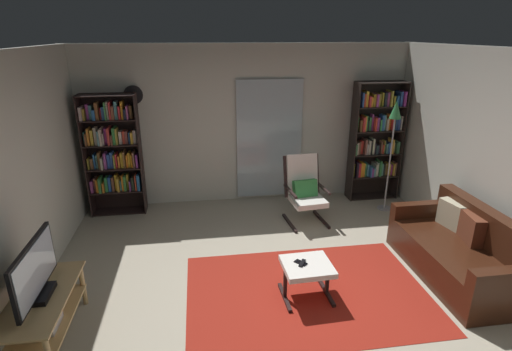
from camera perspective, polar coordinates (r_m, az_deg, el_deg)
name	(u,v)px	position (r m, az deg, el deg)	size (l,w,h in m)	color
ground_plane	(282,301)	(4.52, 3.75, -17.65)	(7.02, 7.02, 0.00)	#B0A690
wall_back	(247,125)	(6.60, -1.24, 7.27)	(5.60, 0.06, 2.60)	silver
glass_door_panel	(269,140)	(6.65, 1.95, 5.15)	(1.10, 0.01, 2.00)	silver
area_rug	(307,292)	(4.66, 7.38, -16.37)	(2.68, 1.82, 0.01)	maroon
tv_stand	(43,313)	(4.31, -28.40, -17.07)	(0.50, 1.14, 0.50)	tan
television	(35,273)	(4.10, -29.28, -12.15)	(0.20, 0.89, 0.54)	black
bookshelf_near_tv	(113,151)	(6.50, -19.97, 3.32)	(0.84, 0.30, 1.90)	black
bookshelf_near_sofa	(375,137)	(6.99, 16.84, 5.30)	(0.85, 0.30, 2.01)	black
leather_sofa	(460,252)	(5.35, 27.44, -9.79)	(0.85, 1.73, 0.83)	#3A1C0F
lounge_armchair	(305,188)	(6.03, 7.02, -1.74)	(0.63, 0.70, 1.02)	black
ottoman	(307,270)	(4.41, 7.38, -13.35)	(0.54, 0.50, 0.42)	white
tv_remote	(302,263)	(4.36, 6.69, -12.45)	(0.04, 0.14, 0.02)	black
cell_phone	(301,263)	(4.37, 6.47, -12.41)	(0.07, 0.14, 0.01)	black
floor_lamp_by_shelf	(394,124)	(6.46, 19.34, 7.04)	(0.22, 0.22, 1.79)	#A5A5AD
wall_clock	(133,95)	(6.45, -17.30, 11.07)	(0.29, 0.03, 0.29)	silver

